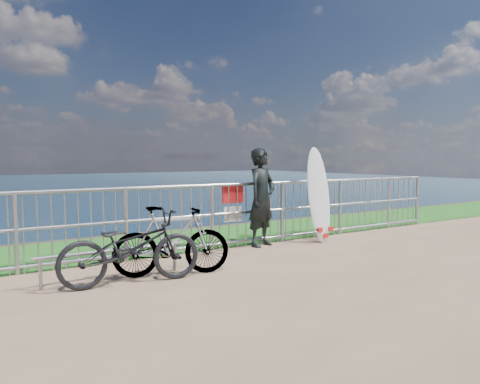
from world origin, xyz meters
TOP-DOWN VIEW (x-y plane):
  - grass_strip at (0.00, 2.70)m, footprint 120.00×120.00m
  - railing at (0.02, 1.60)m, footprint 10.06×0.10m
  - surfer at (0.42, 1.45)m, footprint 0.73×0.59m
  - surfboard at (1.57, 1.23)m, footprint 0.51×0.47m
  - bicycle_near at (-2.39, 0.33)m, footprint 1.82×0.80m
  - bicycle_far at (-1.78, 0.44)m, footprint 1.61×0.88m
  - bike_rack at (-2.50, 0.68)m, footprint 1.94×0.05m

SIDE VIEW (x-z plane):
  - grass_strip at x=0.00m, z-range 0.01..0.01m
  - bike_rack at x=-2.50m, z-range 0.13..0.54m
  - bicycle_near at x=-2.39m, z-range 0.00..0.92m
  - bicycle_far at x=-1.78m, z-range 0.00..0.93m
  - railing at x=0.02m, z-range 0.01..1.14m
  - surfboard at x=1.57m, z-range -0.07..1.70m
  - surfer at x=0.42m, z-range 0.00..1.72m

